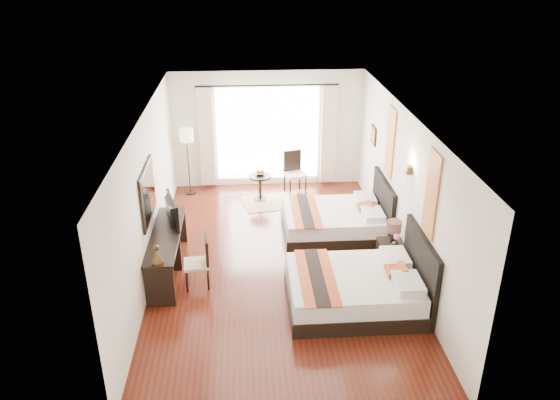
{
  "coord_description": "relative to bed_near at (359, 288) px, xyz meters",
  "views": [
    {
      "loc": [
        -0.56,
        -8.71,
        5.31
      ],
      "look_at": [
        0.06,
        0.31,
        1.14
      ],
      "focal_mm": 35.0,
      "sensor_mm": 36.0,
      "label": 1
    }
  ],
  "objects": [
    {
      "name": "floor",
      "position": [
        -1.22,
        1.4,
        -0.32
      ],
      "size": [
        4.5,
        7.5,
        0.01
      ],
      "primitive_type": "cube",
      "color": "#39170A",
      "rests_on": "ground"
    },
    {
      "name": "art_panel_far",
      "position": [
        1.01,
        2.46,
        1.63
      ],
      "size": [
        0.03,
        0.5,
        1.35
      ],
      "primitive_type": "cube",
      "color": "maroon",
      "rests_on": "wall_headboard"
    },
    {
      "name": "ceiling",
      "position": [
        -1.22,
        1.4,
        2.47
      ],
      "size": [
        4.5,
        7.5,
        0.02
      ],
      "primitive_type": "cube",
      "color": "white",
      "rests_on": "wall_headboard"
    },
    {
      "name": "floor_lamp",
      "position": [
        -3.1,
        4.7,
        1.03
      ],
      "size": [
        0.32,
        0.32,
        1.59
      ],
      "color": "black",
      "rests_on": "floor"
    },
    {
      "name": "wall_sconce",
      "position": [
        0.97,
        1.08,
        1.6
      ],
      "size": [
        0.1,
        0.14,
        0.14
      ],
      "primitive_type": "cube",
      "color": "#422E17",
      "rests_on": "wall_headboard"
    },
    {
      "name": "mirror_glass",
      "position": [
        -3.42,
        1.25,
        1.23
      ],
      "size": [
        0.01,
        1.12,
        0.82
      ],
      "primitive_type": "cube",
      "color": "white",
      "rests_on": "mirror_frame"
    },
    {
      "name": "fruit_bowl",
      "position": [
        -1.44,
        4.27,
        0.31
      ],
      "size": [
        0.23,
        0.23,
        0.06
      ],
      "primitive_type": "imported",
      "rotation": [
        0.0,
        0.0,
        0.01
      ],
      "color": "#442518",
      "rests_on": "side_table"
    },
    {
      "name": "bronze_figurine",
      "position": [
        -3.21,
        0.25,
        0.59
      ],
      "size": [
        0.22,
        0.22,
        0.3
      ],
      "primitive_type": null,
      "rotation": [
        0.0,
        0.0,
        -0.12
      ],
      "color": "#422E17",
      "rests_on": "console_desk"
    },
    {
      "name": "nightstand",
      "position": [
        0.81,
        1.08,
        -0.06
      ],
      "size": [
        0.43,
        0.53,
        0.51
      ],
      "primitive_type": "cube",
      "color": "black",
      "rests_on": "floor"
    },
    {
      "name": "bed_near",
      "position": [
        0.0,
        0.0,
        0.0
      ],
      "size": [
        2.17,
        1.69,
        1.22
      ],
      "color": "black",
      "rests_on": "floor"
    },
    {
      "name": "mirror_frame",
      "position": [
        -3.44,
        1.25,
        1.23
      ],
      "size": [
        0.04,
        1.25,
        0.95
      ],
      "primitive_type": "cube",
      "color": "black",
      "rests_on": "wall_desk"
    },
    {
      "name": "vase",
      "position": [
        0.84,
        0.95,
        0.26
      ],
      "size": [
        0.15,
        0.15,
        0.15
      ],
      "primitive_type": "imported",
      "rotation": [
        0.0,
        0.0,
        0.04
      ],
      "color": "black",
      "rests_on": "nightstand"
    },
    {
      "name": "drape_right",
      "position": [
        0.23,
        5.03,
        0.96
      ],
      "size": [
        0.35,
        0.14,
        2.35
      ],
      "primitive_type": "cube",
      "color": "#BDA792",
      "rests_on": "floor"
    },
    {
      "name": "window_glass",
      "position": [
        -1.22,
        5.13,
        0.98
      ],
      "size": [
        2.4,
        0.02,
        2.2
      ],
      "primitive_type": "cube",
      "color": "white",
      "rests_on": "wall_window"
    },
    {
      "name": "wall_desk",
      "position": [
        -3.47,
        1.4,
        1.08
      ],
      "size": [
        0.01,
        7.5,
        2.8
      ],
      "primitive_type": "cube",
      "color": "silver",
      "rests_on": "floor"
    },
    {
      "name": "bed_far",
      "position": [
        0.06,
        2.46,
        -0.02
      ],
      "size": [
        2.06,
        1.6,
        1.16
      ],
      "color": "black",
      "rests_on": "floor"
    },
    {
      "name": "wall_window",
      "position": [
        -1.22,
        5.14,
        1.08
      ],
      "size": [
        4.5,
        0.01,
        2.8
      ],
      "primitive_type": "cube",
      "color": "silver",
      "rests_on": "floor"
    },
    {
      "name": "window_chair",
      "position": [
        -0.61,
        4.59,
        -0.01
      ],
      "size": [
        0.57,
        0.57,
        1.0
      ],
      "rotation": [
        0.0,
        0.0,
        -1.3
      ],
      "color": "#BAB28F",
      "rests_on": "floor"
    },
    {
      "name": "art_panel_near",
      "position": [
        1.01,
        0.0,
        1.63
      ],
      "size": [
        0.03,
        0.5,
        1.35
      ],
      "primitive_type": "cube",
      "color": "maroon",
      "rests_on": "wall_headboard"
    },
    {
      "name": "side_table",
      "position": [
        -1.45,
        4.24,
        -0.02
      ],
      "size": [
        0.52,
        0.52,
        0.6
      ],
      "primitive_type": "cylinder",
      "color": "black",
      "rests_on": "floor"
    },
    {
      "name": "console_desk",
      "position": [
        -3.21,
        1.25,
        0.06
      ],
      "size": [
        0.5,
        2.2,
        0.76
      ],
      "primitive_type": "cube",
      "color": "black",
      "rests_on": "floor"
    },
    {
      "name": "desk_chair",
      "position": [
        -2.63,
        0.75,
        -0.04
      ],
      "size": [
        0.46,
        0.46,
        0.91
      ],
      "rotation": [
        0.0,
        0.0,
        3.24
      ],
      "color": "#BAB28F",
      "rests_on": "floor"
    },
    {
      "name": "drape_left",
      "position": [
        -2.67,
        5.03,
        0.96
      ],
      "size": [
        0.35,
        0.14,
        2.35
      ],
      "primitive_type": "cube",
      "color": "#BDA792",
      "rests_on": "floor"
    },
    {
      "name": "sheer_curtain",
      "position": [
        -1.22,
        5.07,
        0.98
      ],
      "size": [
        2.3,
        0.02,
        2.1
      ],
      "primitive_type": "cube",
      "color": "white",
      "rests_on": "wall_window"
    },
    {
      "name": "wall_entry",
      "position": [
        -1.22,
        -2.35,
        1.08
      ],
      "size": [
        4.5,
        0.01,
        2.8
      ],
      "primitive_type": "cube",
      "color": "silver",
      "rests_on": "floor"
    },
    {
      "name": "jute_rug",
      "position": [
        -1.16,
        4.05,
        -0.31
      ],
      "size": [
        1.49,
        1.14,
        0.01
      ],
      "primitive_type": "cube",
      "rotation": [
        0.0,
        0.0,
        0.18
      ],
      "color": "tan",
      "rests_on": "floor"
    },
    {
      "name": "television",
      "position": [
        -3.19,
        1.63,
        0.69
      ],
      "size": [
        0.37,
        0.89,
        0.51
      ],
      "primitive_type": "imported",
      "rotation": [
        0.0,
        0.0,
        1.87
      ],
      "color": "black",
      "rests_on": "console_desk"
    },
    {
      "name": "table_lamp",
      "position": [
        0.83,
        1.13,
        0.47
      ],
      "size": [
        0.27,
        0.27,
        0.42
      ],
      "color": "black",
      "rests_on": "nightstand"
    },
    {
      "name": "wall_headboard",
      "position": [
        1.02,
        1.4,
        1.08
      ],
      "size": [
        0.01,
        7.5,
        2.8
      ],
      "primitive_type": "cube",
      "color": "silver",
      "rests_on": "floor"
    }
  ]
}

